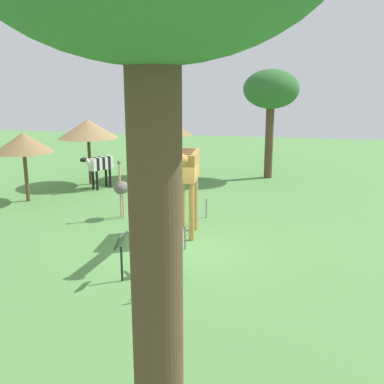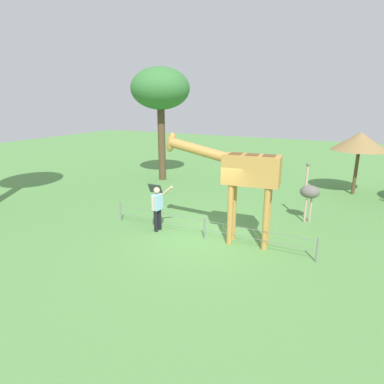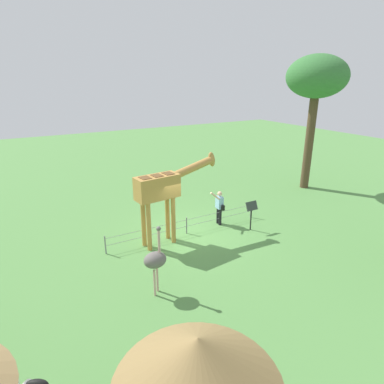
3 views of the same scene
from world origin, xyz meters
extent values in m
plane|color=#568E47|center=(0.00, 0.00, 0.00)|extent=(60.00, 60.00, 0.00)
cylinder|color=#BC8942|center=(-0.88, 0.11, 0.98)|extent=(0.18, 0.18, 1.97)
cylinder|color=#BC8942|center=(-0.83, -0.33, 0.98)|extent=(0.18, 0.18, 1.97)
cylinder|color=#BC8942|center=(-1.97, -0.01, 0.98)|extent=(0.18, 0.18, 1.97)
cylinder|color=#BC8942|center=(-1.93, -0.45, 0.98)|extent=(0.18, 0.18, 1.97)
cube|color=#BC8942|center=(-1.40, -0.17, 2.42)|extent=(1.76, 0.88, 0.90)
cube|color=brown|center=(-0.90, -0.12, 2.88)|extent=(0.40, 0.48, 0.02)
cube|color=brown|center=(-1.40, -0.17, 2.88)|extent=(0.40, 0.48, 0.02)
cube|color=brown|center=(-1.90, -0.22, 2.88)|extent=(0.40, 0.48, 0.02)
cylinder|color=#BC8942|center=(0.20, 0.00, 2.91)|extent=(2.13, 0.54, 0.75)
ellipsoid|color=#BC8942|center=(1.22, 0.11, 3.13)|extent=(0.43, 0.30, 0.68)
cylinder|color=brown|center=(1.22, 0.17, 3.31)|extent=(0.05, 0.05, 0.14)
cylinder|color=brown|center=(1.22, 0.05, 3.31)|extent=(0.05, 0.05, 0.14)
cylinder|color=black|center=(1.74, 0.12, 0.39)|extent=(0.14, 0.14, 0.78)
cylinder|color=black|center=(1.77, 0.32, 0.39)|extent=(0.14, 0.14, 0.78)
cube|color=#8CBFE0|center=(1.75, 0.22, 1.06)|extent=(0.28, 0.38, 0.55)
sphere|color=#D8AD8C|center=(1.75, 0.22, 1.47)|extent=(0.22, 0.22, 0.22)
cylinder|color=#D8AD8C|center=(1.43, 0.09, 1.46)|extent=(0.48, 0.13, 0.42)
cylinder|color=#D8AD8C|center=(1.78, 0.44, 1.05)|extent=(0.08, 0.08, 0.50)
cube|color=black|center=(1.78, 0.00, 0.88)|extent=(0.14, 0.21, 0.24)
cylinder|color=#CC9E93|center=(-2.71, -2.98, 0.45)|extent=(0.07, 0.07, 0.90)
cylinder|color=#CC9E93|center=(-2.87, -3.14, 0.45)|extent=(0.07, 0.07, 0.90)
ellipsoid|color=#66605B|center=(-2.79, -3.06, 1.18)|extent=(0.70, 0.56, 0.49)
cylinder|color=#CC9E93|center=(-2.64, -3.06, 1.73)|extent=(0.08, 0.08, 0.80)
sphere|color=#66605B|center=(-2.64, -3.06, 2.18)|extent=(0.14, 0.14, 0.14)
cylinder|color=brown|center=(-4.23, -7.99, 1.08)|extent=(0.16, 0.16, 2.15)
cone|color=olive|center=(-4.23, -7.99, 2.57)|extent=(2.53, 2.53, 0.84)
cylinder|color=brown|center=(5.68, -6.31, 2.04)|extent=(0.41, 0.41, 4.08)
ellipsoid|color=#387538|center=(5.68, -6.31, 5.03)|extent=(3.18, 3.18, 2.23)
cylinder|color=black|center=(2.62, -0.98, 0.47)|extent=(0.06, 0.06, 0.95)
cube|color=#333D38|center=(2.62, -0.98, 1.13)|extent=(0.56, 0.21, 0.38)
cylinder|color=slate|center=(-3.50, 0.09, 0.38)|extent=(0.05, 0.05, 0.75)
cylinder|color=slate|center=(0.00, 0.09, 0.38)|extent=(0.05, 0.05, 0.75)
cylinder|color=slate|center=(3.50, 0.09, 0.38)|extent=(0.05, 0.05, 0.75)
cube|color=slate|center=(0.00, 0.09, 0.64)|extent=(7.00, 0.01, 0.01)
cube|color=slate|center=(0.00, 0.09, 0.34)|extent=(7.00, 0.01, 0.01)
camera|label=1|loc=(13.09, 3.27, 5.14)|focal=42.78mm
camera|label=2|loc=(-4.14, 9.04, 4.44)|focal=30.07mm
camera|label=3|loc=(-6.03, -11.01, 6.33)|focal=30.40mm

